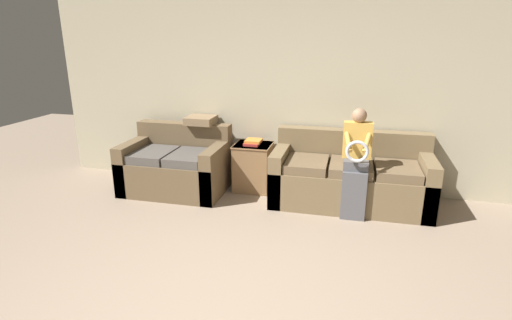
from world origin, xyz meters
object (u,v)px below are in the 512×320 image
(couch_side, at_px, (177,167))
(side_shelf, at_px, (253,166))
(couch_main, at_px, (350,178))
(throw_pillow, at_px, (201,120))
(book_stack, at_px, (253,142))
(child_left_seated, at_px, (356,159))

(couch_side, distance_m, side_shelf, 1.03)
(couch_main, bearing_deg, throw_pillow, 173.81)
(throw_pillow, bearing_deg, book_stack, -3.16)
(couch_main, xyz_separation_m, throw_pillow, (-2.01, 0.22, 0.59))
(couch_main, relative_size, throw_pillow, 5.14)
(couch_main, distance_m, throw_pillow, 2.11)
(couch_main, relative_size, child_left_seated, 1.53)
(side_shelf, bearing_deg, book_stack, 94.02)
(child_left_seated, distance_m, side_shelf, 1.47)
(child_left_seated, relative_size, side_shelf, 1.97)
(child_left_seated, bearing_deg, couch_main, 97.78)
(child_left_seated, bearing_deg, couch_side, 173.73)
(side_shelf, relative_size, book_stack, 2.16)
(couch_main, xyz_separation_m, side_shelf, (-1.28, 0.17, -0.00))
(couch_side, xyz_separation_m, side_shelf, (0.99, 0.26, 0.00))
(couch_side, relative_size, side_shelf, 2.10)
(child_left_seated, height_order, side_shelf, child_left_seated)
(couch_main, bearing_deg, book_stack, 172.08)
(couch_side, distance_m, child_left_seated, 2.36)
(couch_main, height_order, child_left_seated, child_left_seated)
(couch_main, distance_m, side_shelf, 1.29)
(throw_pillow, bearing_deg, couch_main, -6.19)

